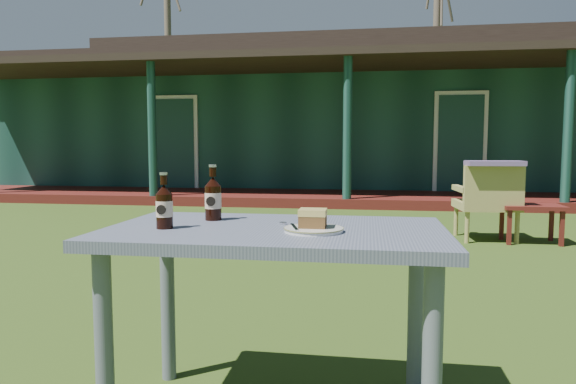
% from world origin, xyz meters
% --- Properties ---
extents(ground, '(80.00, 80.00, 0.00)m').
position_xyz_m(ground, '(0.00, 0.00, 0.00)').
color(ground, '#334916').
extents(pavilion, '(15.80, 8.30, 3.45)m').
position_xyz_m(pavilion, '(-0.00, 9.39, 1.61)').
color(pavilion, '#173D33').
rests_on(pavilion, ground).
extents(tree_left, '(0.28, 0.28, 10.50)m').
position_xyz_m(tree_left, '(-8.00, 17.50, 5.25)').
color(tree_left, brown).
rests_on(tree_left, ground).
extents(tree_mid, '(0.28, 0.28, 9.50)m').
position_xyz_m(tree_mid, '(3.00, 18.50, 4.75)').
color(tree_mid, brown).
rests_on(tree_mid, ground).
extents(cafe_table, '(1.20, 0.70, 0.72)m').
position_xyz_m(cafe_table, '(0.00, -1.60, 0.62)').
color(cafe_table, '#555B6B').
rests_on(cafe_table, ground).
extents(plate, '(0.20, 0.20, 0.01)m').
position_xyz_m(plate, '(0.15, -1.67, 0.73)').
color(plate, silver).
rests_on(plate, cafe_table).
extents(cake_slice, '(0.09, 0.09, 0.06)m').
position_xyz_m(cake_slice, '(0.14, -1.66, 0.77)').
color(cake_slice, brown).
rests_on(cake_slice, plate).
extents(fork, '(0.05, 0.14, 0.00)m').
position_xyz_m(fork, '(0.08, -1.68, 0.74)').
color(fork, silver).
rests_on(fork, plate).
extents(cola_bottle_near, '(0.06, 0.07, 0.22)m').
position_xyz_m(cola_bottle_near, '(-0.27, -1.46, 0.81)').
color(cola_bottle_near, black).
rests_on(cola_bottle_near, cafe_table).
extents(cola_bottle_far, '(0.06, 0.06, 0.20)m').
position_xyz_m(cola_bottle_far, '(-0.38, -1.68, 0.80)').
color(cola_bottle_far, black).
rests_on(cola_bottle_far, cafe_table).
extents(bottle_cap, '(0.03, 0.03, 0.01)m').
position_xyz_m(bottle_cap, '(0.02, -1.52, 0.72)').
color(bottle_cap, silver).
rests_on(bottle_cap, cafe_table).
extents(armchair_left, '(0.64, 0.60, 0.80)m').
position_xyz_m(armchair_left, '(1.59, 2.26, 0.45)').
color(armchair_left, '#9C914E').
rests_on(armchair_left, ground).
extents(floral_throw, '(0.57, 0.28, 0.05)m').
position_xyz_m(floral_throw, '(1.60, 2.10, 0.83)').
color(floral_throw, slate).
rests_on(floral_throw, armchair_left).
extents(side_table, '(0.60, 0.40, 0.40)m').
position_xyz_m(side_table, '(2.01, 2.21, 0.34)').
color(side_table, '#521813').
rests_on(side_table, ground).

